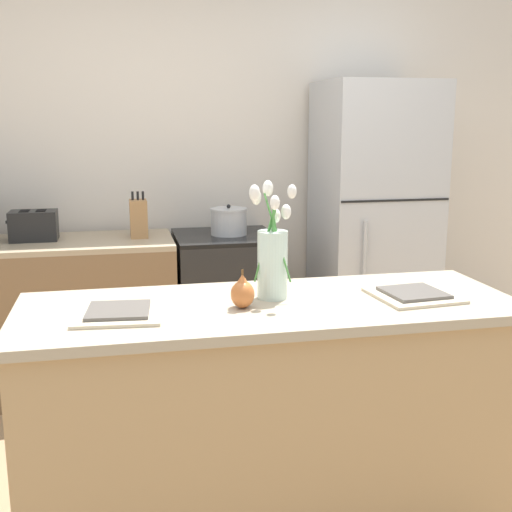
% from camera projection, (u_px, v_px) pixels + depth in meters
% --- Properties ---
extents(back_wall, '(5.20, 0.08, 2.70)m').
position_uv_depth(back_wall, '(199.00, 156.00, 4.13)').
color(back_wall, silver).
rests_on(back_wall, ground_plane).
extents(kitchen_island, '(1.80, 0.66, 0.93)m').
position_uv_depth(kitchen_island, '(270.00, 422.00, 2.40)').
color(kitchen_island, tan).
rests_on(kitchen_island, ground_plane).
extents(back_counter, '(1.68, 0.60, 0.90)m').
position_uv_depth(back_counter, '(29.00, 318.00, 3.72)').
color(back_counter, brown).
rests_on(back_counter, ground_plane).
extents(stove_range, '(0.60, 0.61, 0.90)m').
position_uv_depth(stove_range, '(226.00, 306.00, 3.96)').
color(stove_range, black).
rests_on(stove_range, ground_plane).
extents(refrigerator, '(0.68, 0.67, 1.81)m').
position_uv_depth(refrigerator, '(373.00, 228.00, 4.06)').
color(refrigerator, '#B7BABC').
rests_on(refrigerator, ground_plane).
extents(flower_vase, '(0.16, 0.16, 0.43)m').
position_uv_depth(flower_vase, '(272.00, 256.00, 2.34)').
color(flower_vase, silver).
rests_on(flower_vase, kitchen_island).
extents(pear_figurine, '(0.08, 0.08, 0.14)m').
position_uv_depth(pear_figurine, '(243.00, 293.00, 2.24)').
color(pear_figurine, '#C66B33').
rests_on(pear_figurine, kitchen_island).
extents(plate_setting_left, '(0.31, 0.31, 0.02)m').
position_uv_depth(plate_setting_left, '(118.00, 312.00, 2.16)').
color(plate_setting_left, beige).
rests_on(plate_setting_left, kitchen_island).
extents(plate_setting_right, '(0.31, 0.31, 0.02)m').
position_uv_depth(plate_setting_right, '(414.00, 294.00, 2.38)').
color(plate_setting_right, beige).
rests_on(plate_setting_right, kitchen_island).
extents(toaster, '(0.28, 0.18, 0.17)m').
position_uv_depth(toaster, '(34.00, 226.00, 3.67)').
color(toaster, black).
rests_on(toaster, back_counter).
extents(cooking_pot, '(0.22, 0.22, 0.18)m').
position_uv_depth(cooking_pot, '(229.00, 221.00, 3.85)').
color(cooking_pot, '#B2B5B7').
rests_on(cooking_pot, stove_range).
extents(knife_block, '(0.10, 0.14, 0.27)m').
position_uv_depth(knife_block, '(139.00, 218.00, 3.76)').
color(knife_block, '#A37547').
rests_on(knife_block, back_counter).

